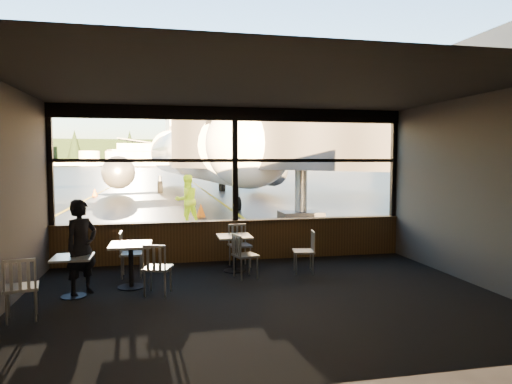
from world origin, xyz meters
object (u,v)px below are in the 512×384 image
object	(u,v)px
cafe_table_mid	(131,266)
chair_near_w	(246,256)
passenger	(82,247)
ground_crew	(187,200)
chair_left_s	(21,288)
chair_mid_w	(132,254)
chair_mid_s	(158,269)
cone_wing	(95,192)
chair_near_n	(240,246)
cone_nose	(201,210)
chair_near_e	(304,252)
cafe_table_left	(73,277)
jet_bridge	(309,153)
cafe_table_near	(234,254)
airliner	(193,115)

from	to	relation	value
cafe_table_mid	chair_near_w	size ratio (longest dim) A/B	0.91
passenger	ground_crew	world-z (taller)	ground_crew
chair_near_w	ground_crew	xyz separation A→B (m)	(-0.73, 7.54, 0.45)
chair_left_s	chair_mid_w	bearing A→B (deg)	45.33
chair_near_w	chair_mid_s	xyz separation A→B (m)	(-1.67, -0.78, 0.01)
chair_mid_w	cone_wing	bearing A→B (deg)	-169.96
chair_near_n	cone_nose	distance (m)	8.94
cafe_table_mid	chair_near_w	distance (m)	2.16
chair_near_e	chair_near_w	bearing A→B (deg)	107.62
cafe_table_left	cone_wing	xyz separation A→B (m)	(-2.76, 22.66, -0.10)
jet_bridge	chair_left_s	distance (m)	11.61
chair_near_n	chair_mid_s	bearing A→B (deg)	37.24
chair_near_e	cone_wing	world-z (taller)	chair_near_e
cafe_table_near	chair_near_e	xyz separation A→B (m)	(1.36, -0.41, 0.06)
jet_bridge	chair_near_n	xyz separation A→B (m)	(-3.61, -6.23, -2.11)
cone_nose	chair_left_s	bearing A→B (deg)	-107.01
chair_near_n	cafe_table_mid	bearing A→B (deg)	20.67
cafe_table_mid	chair_mid_w	size ratio (longest dim) A/B	0.88
chair_left_s	chair_near_n	bearing A→B (deg)	23.25
chair_near_w	chair_left_s	size ratio (longest dim) A/B	0.94
chair_mid_s	chair_mid_w	world-z (taller)	chair_mid_w
chair_near_e	passenger	xyz separation A→B (m)	(-4.17, -0.67, 0.38)
chair_near_e	chair_near_n	xyz separation A→B (m)	(-1.19, 0.77, 0.02)
passenger	cone_wing	xyz separation A→B (m)	(-2.88, 22.54, -0.57)
cafe_table_near	passenger	size ratio (longest dim) A/B	0.46
chair_mid_s	cone_nose	distance (m)	10.78
cafe_table_near	chair_mid_s	xyz separation A→B (m)	(-1.54, -1.36, 0.08)
ground_crew	chair_near_w	bearing A→B (deg)	73.90
chair_mid_s	chair_left_s	size ratio (longest dim) A/B	0.96
cafe_table_near	ground_crew	distance (m)	7.01
airliner	cone_nose	xyz separation A→B (m)	(-0.69, -14.11, -5.18)
jet_bridge	cone_wing	bearing A→B (deg)	122.54
chair_left_s	cone_nose	distance (m)	12.07
cone_wing	cafe_table_left	bearing A→B (deg)	-83.06
cafe_table_left	cone_nose	world-z (taller)	cafe_table_left
cafe_table_near	ground_crew	world-z (taller)	ground_crew
passenger	chair_near_e	bearing A→B (deg)	-36.01
cafe_table_near	chair_near_w	world-z (taller)	chair_near_w
chair_mid_w	cone_nose	size ratio (longest dim) A/B	1.65
airliner	cafe_table_left	size ratio (longest dim) A/B	51.24
jet_bridge	cafe_table_near	xyz separation A→B (m)	(-3.79, -6.59, -2.20)
cafe_table_near	chair_mid_w	world-z (taller)	chair_mid_w
chair_near_e	chair_near_n	size ratio (longest dim) A/B	0.95
jet_bridge	cone_nose	bearing A→B (deg)	143.81
chair_near_w	cafe_table_left	bearing A→B (deg)	-93.91
cone_nose	chair_near_w	bearing A→B (deg)	-89.72
chair_mid_s	cone_nose	world-z (taller)	chair_mid_s
airliner	cone_nose	world-z (taller)	airliner
chair_near_n	cone_wing	distance (m)	21.89
cafe_table_left	chair_near_e	size ratio (longest dim) A/B	0.79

